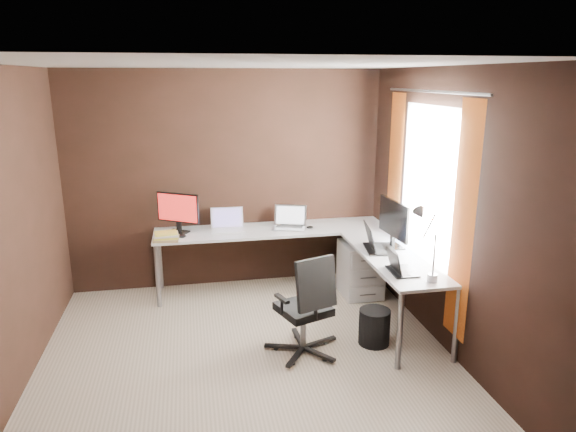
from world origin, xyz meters
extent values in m
cube|color=#BCAA92|center=(0.00, 0.00, 0.00)|extent=(3.60, 3.60, 0.00)
cube|color=white|center=(0.00, 0.00, 2.50)|extent=(3.60, 3.60, 0.00)
cube|color=black|center=(0.00, 1.80, 1.25)|extent=(3.60, 0.00, 2.50)
cube|color=black|center=(0.00, -1.80, 1.25)|extent=(3.60, 0.00, 2.50)
cube|color=black|center=(-1.80, 0.00, 1.25)|extent=(0.00, 3.60, 2.50)
cube|color=black|center=(1.80, 0.00, 1.25)|extent=(0.00, 3.60, 2.50)
cube|color=white|center=(1.79, 0.35, 1.45)|extent=(0.00, 1.00, 1.30)
cube|color=#BB5D16|center=(1.75, -0.38, 1.25)|extent=(0.01, 0.35, 2.00)
cube|color=#BB5D16|center=(1.75, 1.07, 1.25)|extent=(0.01, 0.35, 2.00)
cylinder|color=slate|center=(1.75, 0.35, 2.28)|extent=(0.02, 1.90, 0.02)
cube|color=silver|center=(0.48, 1.50, 0.71)|extent=(2.65, 0.60, 0.03)
cube|color=silver|center=(1.50, 0.38, 0.71)|extent=(0.60, 1.65, 0.03)
cylinder|color=slate|center=(-0.81, 1.24, 0.35)|extent=(0.05, 0.05, 0.70)
cylinder|color=slate|center=(-0.81, 1.76, 0.35)|extent=(0.05, 0.05, 0.70)
cylinder|color=slate|center=(1.24, -0.41, 0.35)|extent=(0.05, 0.05, 0.70)
cylinder|color=slate|center=(1.76, -0.41, 0.35)|extent=(0.05, 0.05, 0.70)
cylinder|color=slate|center=(1.76, 1.76, 0.35)|extent=(0.05, 0.05, 0.70)
cube|color=silver|center=(1.43, 1.15, 0.30)|extent=(0.42, 0.50, 0.60)
cube|color=black|center=(-0.58, 1.55, 0.74)|extent=(0.27, 0.24, 0.01)
cube|color=black|center=(-0.57, 1.57, 0.80)|extent=(0.06, 0.05, 0.10)
cube|color=black|center=(-0.57, 1.57, 1.01)|extent=(0.45, 0.29, 0.33)
cube|color=red|center=(-0.57, 1.56, 1.01)|extent=(0.41, 0.26, 0.30)
cube|color=black|center=(1.59, 0.62, 0.74)|extent=(0.16, 0.24, 0.01)
cube|color=black|center=(1.57, 0.62, 0.80)|extent=(0.03, 0.05, 0.10)
cube|color=black|center=(1.57, 0.62, 1.03)|extent=(0.07, 0.60, 0.37)
cube|color=#1A49A3|center=(1.58, 0.62, 1.03)|extent=(0.05, 0.56, 0.34)
cube|color=silver|center=(-0.03, 1.52, 0.74)|extent=(0.37, 0.27, 0.02)
cube|color=silver|center=(-0.03, 1.62, 0.86)|extent=(0.37, 0.08, 0.23)
cube|color=#6D5FA5|center=(-0.03, 1.61, 0.86)|extent=(0.32, 0.07, 0.19)
cube|color=silver|center=(0.67, 1.48, 0.74)|extent=(0.44, 0.37, 0.02)
cube|color=silver|center=(0.70, 1.57, 0.86)|extent=(0.37, 0.19, 0.23)
cube|color=silver|center=(0.70, 1.57, 0.86)|extent=(0.33, 0.16, 0.20)
cube|color=black|center=(1.42, 0.56, 0.74)|extent=(0.34, 0.44, 0.02)
cube|color=black|center=(1.31, 0.58, 0.87)|extent=(0.14, 0.40, 0.25)
cube|color=#1B2337|center=(1.32, 0.58, 0.87)|extent=(0.12, 0.35, 0.21)
cube|color=black|center=(1.39, -0.06, 0.74)|extent=(0.23, 0.32, 0.02)
cube|color=black|center=(1.31, -0.05, 0.84)|extent=(0.07, 0.31, 0.19)
cube|color=#AC4763|center=(1.31, -0.05, 0.84)|extent=(0.06, 0.27, 0.16)
cube|color=#A08556|center=(-0.70, 1.30, 0.74)|extent=(0.28, 0.23, 0.03)
cube|color=#DACE42|center=(-0.70, 1.30, 0.77)|extent=(0.24, 0.19, 0.02)
cube|color=beige|center=(-0.70, 1.30, 0.79)|extent=(0.27, 0.22, 0.02)
cube|color=#DACE42|center=(-0.70, 1.30, 0.81)|extent=(0.25, 0.21, 0.02)
ellipsoid|color=black|center=(-0.53, 1.35, 0.75)|extent=(0.10, 0.07, 0.04)
ellipsoid|color=black|center=(0.90, 1.42, 0.75)|extent=(0.09, 0.06, 0.03)
cylinder|color=slate|center=(1.55, -0.30, 0.76)|extent=(0.09, 0.09, 0.07)
cylinder|color=slate|center=(1.55, -0.30, 0.97)|extent=(0.02, 0.02, 0.35)
cylinder|color=slate|center=(1.50, -0.27, 1.21)|extent=(0.02, 0.19, 0.26)
cone|color=slate|center=(1.45, -0.20, 1.30)|extent=(0.11, 0.14, 0.14)
cylinder|color=slate|center=(0.51, 0.03, 0.22)|extent=(0.05, 0.05, 0.34)
cube|color=black|center=(0.51, 0.03, 0.42)|extent=(0.52, 0.52, 0.07)
cube|color=black|center=(0.58, -0.16, 0.73)|extent=(0.39, 0.22, 0.44)
cylinder|color=black|center=(1.19, 0.04, 0.17)|extent=(0.34, 0.34, 0.33)
camera|label=1|loc=(-0.42, -4.05, 2.41)|focal=32.00mm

